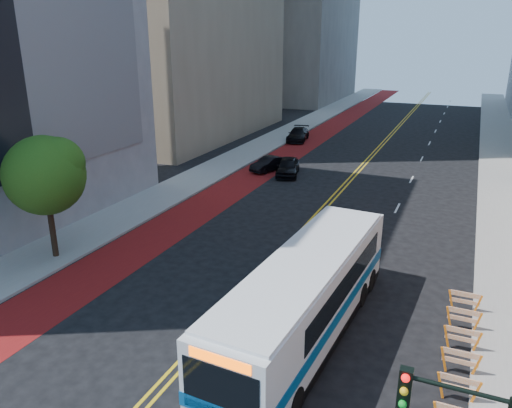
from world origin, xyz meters
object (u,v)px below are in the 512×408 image
Objects in this scene: street_tree at (46,172)px; car_c at (298,135)px; transit_bus at (307,296)px; car_b at (269,164)px; car_a at (288,166)px.

car_c is at bearing 86.85° from street_tree.
transit_bus reaches higher than car_c.
car_c reaches higher than car_b.
street_tree reaches higher than transit_bus.
car_a is 1.17× the size of car_b.
street_tree is at bearing -119.60° from car_a.
car_a is 14.72m from car_c.
transit_bus reaches higher than car_a.
car_b is at bearing -90.99° from car_c.
transit_bus is 2.95× the size of car_a.
car_b is (-2.05, 0.64, -0.13)m from car_a.
car_a is at bearing 115.11° from transit_bus.
car_a is (-9.11, 22.95, -1.12)m from transit_bus.
street_tree is 35.61m from car_c.
transit_bus is 26.12m from car_b.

